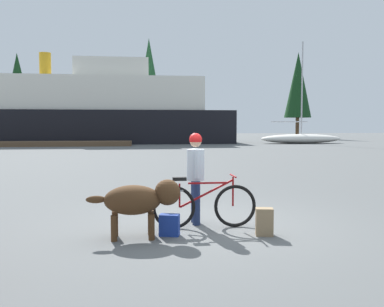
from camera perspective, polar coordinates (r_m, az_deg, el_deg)
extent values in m
plane|color=#595B5B|center=(7.89, 1.78, -9.43)|extent=(160.00, 160.00, 0.00)
torus|color=black|center=(7.62, 5.80, -7.02)|extent=(0.76, 0.06, 0.76)
torus|color=black|center=(7.46, -2.45, -7.26)|extent=(0.76, 0.06, 0.76)
cube|color=maroon|center=(7.46, 2.11, -3.98)|extent=(0.70, 0.03, 0.03)
cube|color=maroon|center=(7.48, 1.95, -5.38)|extent=(0.94, 0.03, 0.49)
cylinder|color=maroon|center=(7.43, -1.68, -5.65)|extent=(0.03, 0.03, 0.42)
cylinder|color=maroon|center=(7.57, 5.52, -5.10)|extent=(0.03, 0.03, 0.52)
cube|color=black|center=(7.38, -1.69, -3.43)|extent=(0.24, 0.10, 0.06)
cylinder|color=maroon|center=(7.53, 5.53, -3.00)|extent=(0.03, 0.44, 0.03)
cube|color=slate|center=(7.40, -2.61, -4.98)|extent=(0.36, 0.14, 0.02)
cylinder|color=navy|center=(7.96, 0.37, -6.37)|extent=(0.14, 0.14, 0.80)
cylinder|color=navy|center=(7.74, 0.59, -6.66)|extent=(0.14, 0.14, 0.80)
cylinder|color=silver|center=(7.75, 0.48, -1.52)|extent=(0.32, 0.32, 0.57)
cylinder|color=silver|center=(7.97, 0.27, -1.14)|extent=(0.09, 0.09, 0.50)
cylinder|color=silver|center=(7.53, 0.71, -1.43)|extent=(0.09, 0.09, 0.50)
sphere|color=tan|center=(7.73, 0.48, 1.67)|extent=(0.22, 0.22, 0.22)
sphere|color=red|center=(7.72, 0.48, 1.90)|extent=(0.23, 0.23, 0.23)
ellipsoid|color=#472D19|center=(6.89, -7.96, -6.19)|extent=(0.91, 0.56, 0.48)
sphere|color=#472D19|center=(6.88, -3.32, -5.22)|extent=(0.42, 0.42, 0.42)
ellipsoid|color=#472D19|center=(6.91, -12.77, -6.04)|extent=(0.32, 0.12, 0.12)
cylinder|color=#472D19|center=(7.12, -5.54, -9.23)|extent=(0.10, 0.10, 0.41)
cylinder|color=#472D19|center=(6.82, -5.46, -9.82)|extent=(0.10, 0.10, 0.41)
cylinder|color=#472D19|center=(7.13, -10.29, -9.26)|extent=(0.10, 0.10, 0.41)
cylinder|color=#472D19|center=(6.83, -10.43, -9.85)|extent=(0.10, 0.10, 0.41)
cube|color=#8C7251|center=(7.15, 9.68, -9.03)|extent=(0.31, 0.25, 0.45)
cube|color=navy|center=(7.06, -3.05, -9.56)|extent=(0.36, 0.26, 0.35)
cube|color=brown|center=(37.77, -17.40, 1.26)|extent=(12.19, 2.47, 0.40)
cube|color=black|center=(43.49, -14.39, 3.47)|extent=(29.20, 8.08, 3.17)
cube|color=silver|center=(43.59, -14.46, 7.66)|extent=(23.36, 6.78, 3.20)
cube|color=silver|center=(43.57, -10.64, 11.02)|extent=(7.01, 4.85, 1.80)
cylinder|color=#BF8C19|center=(44.43, -19.10, 11.12)|extent=(1.10, 1.10, 2.40)
ellipsoid|color=silver|center=(42.54, 14.44, 1.93)|extent=(8.01, 2.24, 0.90)
cylinder|color=#B2B2B7|center=(42.66, 14.55, 8.49)|extent=(0.14, 0.14, 8.85)
cylinder|color=#B2B2B7|center=(42.09, 12.95, 4.18)|extent=(3.60, 0.10, 0.10)
cylinder|color=#4C331E|center=(59.31, -22.23, 3.39)|extent=(0.50, 0.50, 3.18)
cone|color=#143819|center=(59.54, -22.37, 8.68)|extent=(3.36, 3.36, 7.80)
cylinder|color=#4C331E|center=(54.94, -5.73, 3.72)|extent=(0.48, 0.48, 3.33)
cone|color=#1E4C28|center=(55.30, -5.78, 10.35)|extent=(3.36, 3.36, 9.44)
cylinder|color=#4C331E|center=(59.80, 13.95, 3.38)|extent=(0.49, 0.49, 2.79)
cone|color=#143819|center=(60.03, 14.04, 8.91)|extent=(3.62, 3.62, 8.80)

